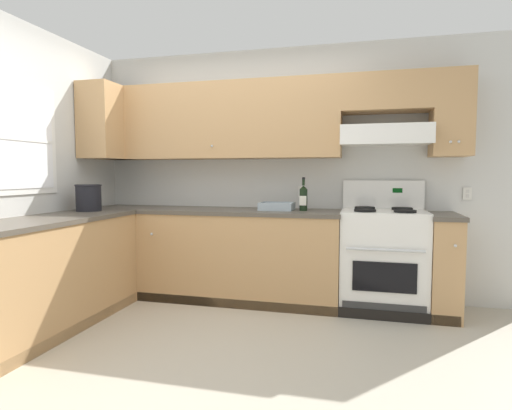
{
  "coord_description": "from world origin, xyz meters",
  "views": [
    {
      "loc": [
        1.22,
        -2.74,
        1.26
      ],
      "look_at": [
        0.35,
        0.7,
        1.0
      ],
      "focal_mm": 29.4,
      "sensor_mm": 36.0,
      "label": 1
    }
  ],
  "objects_px": {
    "wine_bottle": "(303,197)",
    "bowl": "(277,207)",
    "stove": "(383,259)",
    "bucket": "(89,197)"
  },
  "relations": [
    {
      "from": "stove",
      "to": "bucket",
      "type": "bearing_deg",
      "value": -169.14
    },
    {
      "from": "stove",
      "to": "wine_bottle",
      "type": "xyz_separation_m",
      "value": [
        -0.74,
        0.01,
        0.56
      ]
    },
    {
      "from": "wine_bottle",
      "to": "bowl",
      "type": "bearing_deg",
      "value": 176.33
    },
    {
      "from": "bucket",
      "to": "wine_bottle",
      "type": "bearing_deg",
      "value": 15.08
    },
    {
      "from": "stove",
      "to": "bucket",
      "type": "relative_size",
      "value": 4.74
    },
    {
      "from": "wine_bottle",
      "to": "bucket",
      "type": "height_order",
      "value": "wine_bottle"
    },
    {
      "from": "bowl",
      "to": "bucket",
      "type": "relative_size",
      "value": 1.29
    },
    {
      "from": "stove",
      "to": "bowl",
      "type": "relative_size",
      "value": 3.67
    },
    {
      "from": "bucket",
      "to": "bowl",
      "type": "bearing_deg",
      "value": 17.77
    },
    {
      "from": "stove",
      "to": "bowl",
      "type": "xyz_separation_m",
      "value": [
        -1.01,
        0.03,
        0.46
      ]
    }
  ]
}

